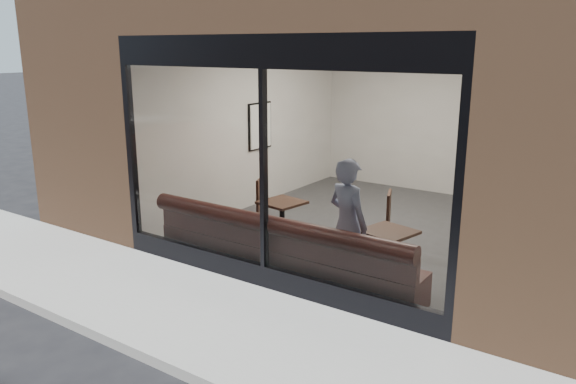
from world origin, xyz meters
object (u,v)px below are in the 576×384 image
Objects in this scene: cafe_table_left at (282,202)px; cafe_chair_right at (375,236)px; cafe_table_right at (388,232)px; person at (348,224)px; banquette at (282,261)px; cafe_chair_left at (250,218)px.

cafe_table_left reaches higher than cafe_chair_right.
cafe_table_right is 1.36m from cafe_chair_right.
cafe_table_right is at bearing -123.45° from person.
cafe_table_left is at bearing 125.29° from banquette.
cafe_table_right is (1.94, -0.37, 0.00)m from cafe_table_left.
cafe_table_left is 1.34× the size of cafe_chair_right.
person is 1.68m from cafe_table_left.
banquette is 9.04× the size of cafe_chair_right.
cafe_table_right reaches higher than banquette.
person is 2.82× the size of cafe_table_right.
cafe_chair_left is at bearing -11.03° from cafe_chair_right.
cafe_chair_left is at bearing 141.08° from banquette.
cafe_table_right is 1.37× the size of cafe_chair_right.
banquette is at bearing -54.71° from cafe_table_left.
person is 0.55m from cafe_table_right.
cafe_chair_left is (-0.90, 0.33, -0.50)m from cafe_table_left.
cafe_chair_right is (-0.69, 1.06, -0.50)m from cafe_table_right.
banquette is 6.75× the size of cafe_table_left.
cafe_table_left is at bearing 8.50° from cafe_chair_right.
banquette is 8.90× the size of cafe_chair_left.
person reaches higher than banquette.
person is 3.81× the size of cafe_chair_left.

